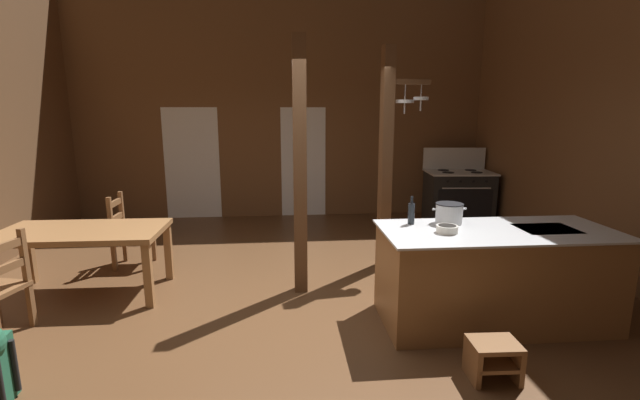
{
  "coord_description": "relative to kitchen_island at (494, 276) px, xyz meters",
  "views": [
    {
      "loc": [
        -0.09,
        -4.01,
        1.99
      ],
      "look_at": [
        0.35,
        0.65,
        1.03
      ],
      "focal_mm": 24.44,
      "sensor_mm": 36.0,
      "label": 1
    }
  ],
  "objects": [
    {
      "name": "support_post_with_pot_rack",
      "position": [
        -0.65,
        1.61,
        1.01
      ],
      "size": [
        0.62,
        0.25,
        2.76
      ],
      "color": "brown",
      "rests_on": "ground_plane"
    },
    {
      "name": "mixing_bowl_on_counter",
      "position": [
        -0.51,
        -0.06,
        0.49
      ],
      "size": [
        0.19,
        0.19,
        0.07
      ],
      "color": "silver",
      "rests_on": "kitchen_island"
    },
    {
      "name": "glazed_panel_back_right",
      "position": [
        -1.55,
        4.51,
        0.57
      ],
      "size": [
        0.84,
        0.01,
        2.05
      ],
      "primitive_type": "cube",
      "color": "white",
      "rests_on": "ground_plane"
    },
    {
      "name": "wall_back",
      "position": [
        -1.92,
        4.59,
        1.75
      ],
      "size": [
        8.32,
        0.14,
        4.41
      ],
      "primitive_type": "cube",
      "color": "brown",
      "rests_on": "ground_plane"
    },
    {
      "name": "stockpot_on_counter",
      "position": [
        -0.37,
        0.27,
        0.55
      ],
      "size": [
        0.34,
        0.27,
        0.2
      ],
      "color": "silver",
      "rests_on": "kitchen_island"
    },
    {
      "name": "ladderback_chair_near_window",
      "position": [
        -3.96,
        1.91,
        -0.0
      ],
      "size": [
        0.45,
        0.45,
        0.95
      ],
      "color": "brown",
      "rests_on": "ground_plane"
    },
    {
      "name": "dining_table",
      "position": [
        -4.14,
        1.02,
        0.2
      ],
      "size": [
        1.72,
        0.93,
        0.74
      ],
      "color": "olive",
      "rests_on": "ground_plane"
    },
    {
      "name": "stove_range",
      "position": [
        1.18,
        3.68,
        0.03
      ],
      "size": [
        1.21,
        0.9,
        1.32
      ],
      "color": "black",
      "rests_on": "ground_plane"
    },
    {
      "name": "support_post_center",
      "position": [
        -1.79,
        0.9,
        0.92
      ],
      "size": [
        0.14,
        0.14,
        2.76
      ],
      "color": "brown",
      "rests_on": "ground_plane"
    },
    {
      "name": "ground_plane",
      "position": [
        -1.92,
        0.3,
        -0.5
      ],
      "size": [
        8.32,
        9.23,
        0.1
      ],
      "primitive_type": "cube",
      "color": "brown"
    },
    {
      "name": "kitchen_island",
      "position": [
        0.0,
        0.0,
        0.0
      ],
      "size": [
        2.17,
        0.98,
        0.91
      ],
      "color": "olive",
      "rests_on": "ground_plane"
    },
    {
      "name": "bottle_tall_on_counter",
      "position": [
        -0.74,
        0.28,
        0.56
      ],
      "size": [
        0.06,
        0.06,
        0.27
      ],
      "color": "#1E2328",
      "rests_on": "kitchen_island"
    },
    {
      "name": "glazed_door_back_left",
      "position": [
        -3.61,
        4.51,
        0.57
      ],
      "size": [
        1.0,
        0.01,
        2.05
      ],
      "primitive_type": "cube",
      "color": "white",
      "rests_on": "ground_plane"
    },
    {
      "name": "step_stool",
      "position": [
        -0.43,
        -0.89,
        -0.28
      ],
      "size": [
        0.37,
        0.3,
        0.3
      ],
      "color": "brown",
      "rests_on": "ground_plane"
    }
  ]
}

